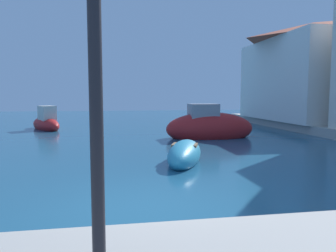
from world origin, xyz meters
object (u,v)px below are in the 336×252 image
(moored_boat_5, at_px, (185,154))
(waterfront_building_annex, at_px, (312,71))
(quayside_lamp_post, at_px, (95,34))
(moored_boat_2, at_px, (209,127))
(moored_boat_4, at_px, (46,123))

(moored_boat_5, height_order, waterfront_building_annex, waterfront_building_annex)
(moored_boat_5, relative_size, quayside_lamp_post, 0.92)
(moored_boat_2, distance_m, moored_boat_4, 10.70)
(moored_boat_2, relative_size, waterfront_building_annex, 0.46)
(moored_boat_5, xyz_separation_m, quayside_lamp_post, (-2.44, -7.34, 2.45))
(moored_boat_2, relative_size, moored_boat_5, 1.40)
(quayside_lamp_post, bearing_deg, moored_boat_5, 71.65)
(quayside_lamp_post, bearing_deg, moored_boat_4, 102.32)
(moored_boat_4, bearing_deg, moored_boat_5, -179.16)
(moored_boat_4, height_order, quayside_lamp_post, quayside_lamp_post)
(moored_boat_4, bearing_deg, moored_boat_2, -150.87)
(moored_boat_5, xyz_separation_m, waterfront_building_annex, (11.36, 10.50, 3.63))
(quayside_lamp_post, bearing_deg, waterfront_building_annex, 52.29)
(waterfront_building_annex, bearing_deg, moored_boat_4, 177.23)
(moored_boat_2, height_order, waterfront_building_annex, waterfront_building_annex)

